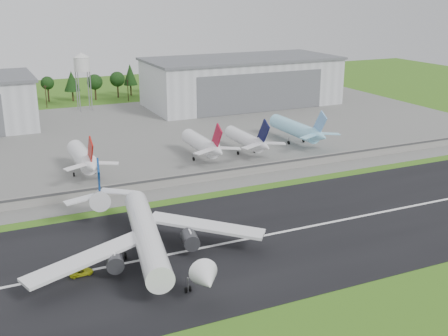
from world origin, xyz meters
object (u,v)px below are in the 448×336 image
parked_jet_red_b (204,145)px  parked_jet_navy (248,140)px  ground_vehicle (81,272)px  parked_jet_skyblue (299,129)px  parked_jet_red_a (84,158)px  main_airliner (147,241)px

parked_jet_red_b → parked_jet_navy: parked_jet_red_b is taller
ground_vehicle → parked_jet_skyblue: (100.62, 72.92, 5.36)m
parked_jet_red_b → parked_jet_navy: bearing=-0.1°
parked_jet_navy → ground_vehicle: bearing=-138.1°
parked_jet_red_a → parked_jet_skyblue: parked_jet_red_a is taller
ground_vehicle → parked_jet_red_a: size_ratio=0.17×
ground_vehicle → parked_jet_red_b: bearing=-43.6°
parked_jet_red_a → parked_jet_navy: bearing=-0.1°
parked_jet_red_b → parked_jet_skyblue: 43.34m
main_airliner → parked_jet_skyblue: size_ratio=1.58×
main_airliner → parked_jet_red_a: main_airliner is taller
main_airliner → ground_vehicle: (-15.43, -0.92, -4.07)m
main_airliner → parked_jet_red_b: (42.14, 66.98, 1.20)m
parked_jet_red_b → parked_jet_skyblue: (43.05, 5.02, 0.09)m
main_airliner → ground_vehicle: bearing=13.6°
parked_jet_red_a → parked_jet_red_b: (42.84, -0.03, -0.17)m
parked_jet_navy → parked_jet_skyblue: parked_jet_skyblue is taller
ground_vehicle → parked_jet_red_b: 89.18m
ground_vehicle → parked_jet_red_b: parked_jet_red_b is taller
main_airliner → parked_jet_red_b: size_ratio=1.89×
main_airliner → parked_jet_red_a: size_ratio=1.89×
parked_jet_red_b → ground_vehicle: bearing=-130.3°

